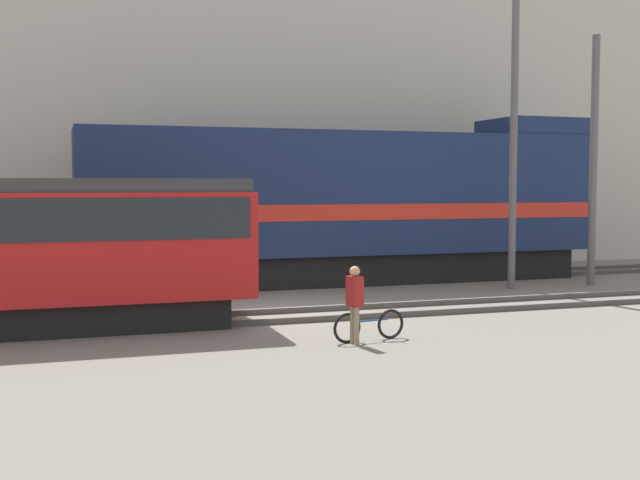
{
  "coord_description": "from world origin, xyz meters",
  "views": [
    {
      "loc": [
        -5.57,
        -19.55,
        3.24
      ],
      "look_at": [
        0.84,
        -0.21,
        1.8
      ],
      "focal_mm": 45.0,
      "sensor_mm": 36.0,
      "label": 1
    }
  ],
  "objects_px": {
    "freight_locomotive": "(349,204)",
    "bicycle": "(369,326)",
    "person": "(355,297)",
    "streetcar": "(34,245)",
    "utility_pole_center": "(514,132)",
    "utility_pole_right": "(593,161)"
  },
  "relations": [
    {
      "from": "freight_locomotive",
      "to": "bicycle",
      "type": "bearing_deg",
      "value": -108.05
    },
    {
      "from": "utility_pole_center",
      "to": "freight_locomotive",
      "type": "bearing_deg",
      "value": 143.5
    },
    {
      "from": "freight_locomotive",
      "to": "utility_pole_center",
      "type": "height_order",
      "value": "utility_pole_center"
    },
    {
      "from": "freight_locomotive",
      "to": "streetcar",
      "type": "bearing_deg",
      "value": -147.16
    },
    {
      "from": "freight_locomotive",
      "to": "utility_pole_center",
      "type": "distance_m",
      "value": 5.66
    },
    {
      "from": "streetcar",
      "to": "utility_pole_right",
      "type": "height_order",
      "value": "utility_pole_right"
    },
    {
      "from": "streetcar",
      "to": "person",
      "type": "height_order",
      "value": "streetcar"
    },
    {
      "from": "bicycle",
      "to": "utility_pole_right",
      "type": "distance_m",
      "value": 12.47
    },
    {
      "from": "streetcar",
      "to": "utility_pole_right",
      "type": "relative_size",
      "value": 1.18
    },
    {
      "from": "bicycle",
      "to": "utility_pole_center",
      "type": "relative_size",
      "value": 0.17
    },
    {
      "from": "streetcar",
      "to": "utility_pole_center",
      "type": "bearing_deg",
      "value": 12.66
    },
    {
      "from": "freight_locomotive",
      "to": "person",
      "type": "distance_m",
      "value": 10.32
    },
    {
      "from": "streetcar",
      "to": "utility_pole_center",
      "type": "relative_size",
      "value": 0.97
    },
    {
      "from": "streetcar",
      "to": "utility_pole_center",
      "type": "height_order",
      "value": "utility_pole_center"
    },
    {
      "from": "freight_locomotive",
      "to": "bicycle",
      "type": "relative_size",
      "value": 10.23
    },
    {
      "from": "utility_pole_center",
      "to": "utility_pole_right",
      "type": "height_order",
      "value": "utility_pole_center"
    },
    {
      "from": "bicycle",
      "to": "person",
      "type": "bearing_deg",
      "value": -151.95
    },
    {
      "from": "streetcar",
      "to": "person",
      "type": "relative_size",
      "value": 5.88
    },
    {
      "from": "freight_locomotive",
      "to": "utility_pole_center",
      "type": "bearing_deg",
      "value": -36.5
    },
    {
      "from": "streetcar",
      "to": "utility_pole_right",
      "type": "xyz_separation_m",
      "value": [
        16.66,
        3.09,
        2.03
      ]
    },
    {
      "from": "streetcar",
      "to": "utility_pole_center",
      "type": "distance_m",
      "value": 14.39
    },
    {
      "from": "freight_locomotive",
      "to": "utility_pole_right",
      "type": "bearing_deg",
      "value": -23.57
    }
  ]
}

